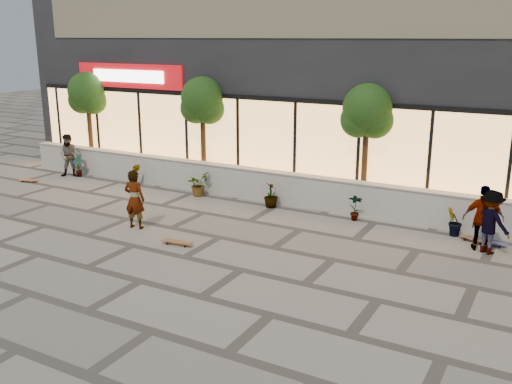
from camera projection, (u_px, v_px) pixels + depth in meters
The scene contains 20 objects.
ground at pixel (141, 281), 12.68m from camera, with size 80.00×80.00×0.00m, color gray.
planter_wall at pixel (282, 188), 18.44m from camera, with size 22.00×0.42×1.04m.
retail_building at pixel (346, 63), 22.08m from camera, with size 24.00×9.17×8.50m.
shrub_a at pixel (78, 166), 21.99m from camera, with size 0.43×0.29×0.81m, color #173812.
shrub_b at pixel (134, 175), 20.68m from camera, with size 0.45×0.36×0.81m, color #173812.
shrub_c at pixel (198, 184), 19.37m from camera, with size 0.73×0.63×0.81m, color #173812.
shrub_d at pixel (271, 195), 18.06m from camera, with size 0.45×0.45×0.81m, color #173812.
shrub_e at pixel (355, 207), 16.74m from camera, with size 0.43×0.29×0.81m, color #173812.
shrub_f at pixel (454, 222), 15.43m from camera, with size 0.45×0.36×0.81m, color #173812.
tree_west at pixel (87, 95), 22.59m from camera, with size 1.60×1.50×3.92m.
tree_midwest at pixel (202, 103), 20.02m from camera, with size 1.60×1.50×3.92m.
tree_mideast at pixel (367, 114), 17.21m from camera, with size 1.60×1.50×3.92m.
skater_center at pixel (135, 199), 15.98m from camera, with size 0.62×0.40×1.69m, color silver.
skater_left at pixel (69, 156), 21.88m from camera, with size 0.81×0.63×1.66m, color #948B5F.
skater_right_near at pixel (483, 218), 14.31m from camera, with size 0.99×0.41×1.69m, color white.
skater_right_far at pixel (491, 222), 14.13m from camera, with size 1.05×0.60×1.63m, color maroon.
skateboard_center at pixel (177, 242), 14.85m from camera, with size 0.88×0.31×0.10m.
skateboard_left at pixel (29, 180), 21.24m from camera, with size 0.76×0.43×0.09m.
skateboard_right_near at pixel (476, 240), 15.01m from camera, with size 0.88×0.54×0.10m.
skateboard_right_far at pixel (491, 242), 14.84m from camera, with size 0.79×0.28×0.09m.
Camera 1 is at (7.93, -8.98, 5.28)m, focal length 40.00 mm.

